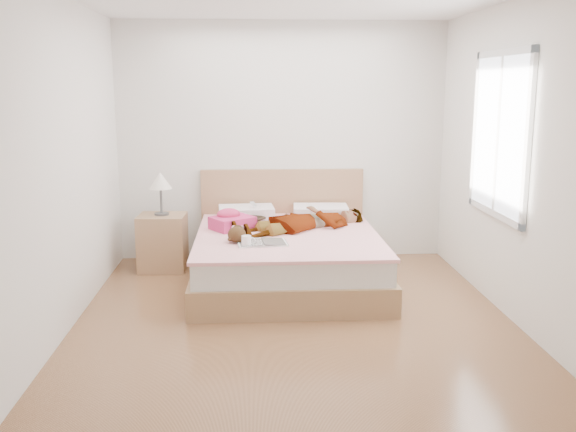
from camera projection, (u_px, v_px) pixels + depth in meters
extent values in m
plane|color=#502D19|center=(294.00, 318.00, 5.37)|extent=(4.00, 4.00, 0.00)
imported|color=white|center=(304.00, 218.00, 6.41)|extent=(1.57, 1.19, 0.20)
ellipsoid|color=black|center=(247.00, 215.00, 6.83)|extent=(0.49, 0.60, 0.09)
cube|color=silver|center=(253.00, 204.00, 6.76)|extent=(0.08, 0.10, 0.05)
plane|color=silver|center=(282.00, 142.00, 7.06)|extent=(3.60, 0.00, 3.60)
plane|color=white|center=(321.00, 212.00, 3.15)|extent=(3.60, 0.00, 3.60)
plane|color=silver|center=(65.00, 165.00, 5.01)|extent=(0.00, 4.00, 4.00)
plane|color=white|center=(515.00, 162.00, 5.21)|extent=(0.00, 4.00, 4.00)
cube|color=white|center=(499.00, 135.00, 5.46)|extent=(0.02, 1.10, 1.30)
cube|color=silver|center=(528.00, 140.00, 4.90)|extent=(0.04, 0.06, 1.42)
cube|color=silver|center=(476.00, 130.00, 6.03)|extent=(0.04, 0.06, 1.42)
cube|color=silver|center=(494.00, 213.00, 5.60)|extent=(0.04, 1.22, 0.06)
cube|color=silver|center=(505.00, 53.00, 5.33)|extent=(0.04, 1.22, 0.06)
cube|color=silver|center=(499.00, 135.00, 5.46)|extent=(0.03, 0.04, 1.30)
cube|color=olive|center=(287.00, 271.00, 6.27)|extent=(1.78, 2.08, 0.26)
cube|color=silver|center=(287.00, 247.00, 6.22)|extent=(1.70, 2.00, 0.22)
cube|color=white|center=(287.00, 235.00, 6.20)|extent=(1.74, 2.04, 0.03)
cube|color=olive|center=(282.00, 214.00, 7.19)|extent=(1.80, 0.07, 1.00)
cube|color=white|center=(246.00, 213.00, 6.86)|extent=(0.61, 0.44, 0.13)
cube|color=white|center=(321.00, 212.00, 6.91)|extent=(0.60, 0.43, 0.13)
cube|color=#D73A7B|center=(232.00, 223.00, 6.36)|extent=(0.49, 0.47, 0.13)
ellipsoid|color=#DA3B67|center=(228.00, 214.00, 6.38)|extent=(0.26, 0.22, 0.12)
cube|color=white|center=(262.00, 243.00, 5.78)|extent=(0.46, 0.34, 0.01)
cube|color=white|center=(250.00, 242.00, 5.76)|extent=(0.25, 0.31, 0.02)
cube|color=#272727|center=(275.00, 242.00, 5.80)|extent=(0.25, 0.31, 0.02)
cylinder|color=white|center=(246.00, 241.00, 5.67)|extent=(0.09, 0.09, 0.10)
torus|color=silver|center=(252.00, 241.00, 5.67)|extent=(0.07, 0.01, 0.07)
cylinder|color=black|center=(246.00, 237.00, 5.66)|extent=(0.08, 0.08, 0.00)
ellipsoid|color=#321B0D|center=(237.00, 235.00, 5.82)|extent=(0.18, 0.20, 0.14)
ellipsoid|color=#F5E9CC|center=(237.00, 234.00, 5.80)|extent=(0.10, 0.11, 0.07)
sphere|color=black|center=(238.00, 231.00, 5.92)|extent=(0.11, 0.11, 0.11)
sphere|color=pink|center=(234.00, 228.00, 5.95)|extent=(0.04, 0.04, 0.04)
sphere|color=pink|center=(242.00, 228.00, 5.95)|extent=(0.04, 0.04, 0.04)
ellipsoid|color=black|center=(230.00, 239.00, 5.78)|extent=(0.04, 0.07, 0.03)
ellipsoid|color=black|center=(243.00, 239.00, 5.78)|extent=(0.04, 0.07, 0.03)
cube|color=olive|center=(163.00, 242.00, 6.74)|extent=(0.50, 0.45, 0.59)
cylinder|color=#494949|center=(162.00, 214.00, 6.68)|extent=(0.16, 0.16, 0.02)
cylinder|color=#525252|center=(161.00, 200.00, 6.65)|extent=(0.03, 0.03, 0.30)
cone|color=white|center=(160.00, 180.00, 6.61)|extent=(0.24, 0.24, 0.17)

